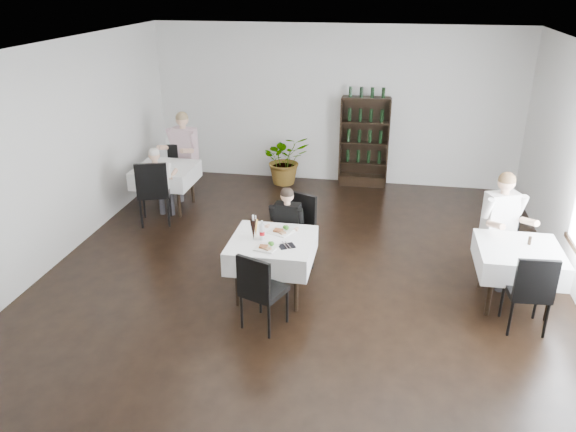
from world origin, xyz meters
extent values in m
plane|color=black|center=(0.00, 0.00, 0.00)|extent=(9.00, 9.00, 0.00)
plane|color=white|center=(0.00, 0.00, 3.00)|extent=(9.00, 9.00, 0.00)
plane|color=white|center=(0.00, 4.50, 1.50)|extent=(7.00, 0.00, 7.00)
plane|color=white|center=(-3.50, 0.00, 1.50)|extent=(0.00, 9.00, 9.00)
cube|color=black|center=(0.60, 4.32, 0.10)|extent=(0.90, 0.28, 0.20)
cylinder|color=black|center=(-0.67, -0.36, 0.35)|extent=(0.06, 0.06, 0.71)
cylinder|color=black|center=(-0.67, 0.36, 0.35)|extent=(0.06, 0.06, 0.71)
cylinder|color=black|center=(0.07, -0.36, 0.35)|extent=(0.06, 0.06, 0.71)
cylinder|color=black|center=(0.07, 0.36, 0.35)|extent=(0.06, 0.06, 0.71)
cube|color=black|center=(-0.30, 0.00, 0.73)|extent=(0.85, 0.85, 0.04)
cube|color=white|center=(-0.30, 0.00, 0.62)|extent=(1.03, 1.03, 0.30)
cylinder|color=black|center=(-3.04, 2.16, 0.35)|extent=(0.06, 0.06, 0.71)
cylinder|color=black|center=(-3.04, 2.84, 0.35)|extent=(0.06, 0.06, 0.71)
cylinder|color=black|center=(-2.36, 2.16, 0.35)|extent=(0.06, 0.06, 0.71)
cylinder|color=black|center=(-2.36, 2.84, 0.35)|extent=(0.06, 0.06, 0.71)
cube|color=black|center=(-2.70, 2.50, 0.73)|extent=(0.80, 0.80, 0.04)
cube|color=white|center=(-2.70, 2.50, 0.62)|extent=(0.98, 0.98, 0.30)
cylinder|color=black|center=(2.36, -0.04, 0.35)|extent=(0.06, 0.06, 0.71)
cylinder|color=black|center=(2.36, 0.64, 0.35)|extent=(0.06, 0.06, 0.71)
cylinder|color=black|center=(3.04, -0.04, 0.35)|extent=(0.06, 0.06, 0.71)
cylinder|color=black|center=(3.04, 0.64, 0.35)|extent=(0.06, 0.06, 0.71)
cube|color=black|center=(2.70, 0.30, 0.73)|extent=(0.80, 0.80, 0.04)
cube|color=white|center=(2.70, 0.30, 0.62)|extent=(0.98, 0.98, 0.30)
imported|color=#285E20|center=(-0.90, 4.14, 0.49)|extent=(1.13, 1.07, 0.99)
cylinder|color=black|center=(-0.45, 0.54, 0.25)|extent=(0.04, 0.04, 0.49)
cylinder|color=black|center=(-0.27, 0.93, 0.25)|extent=(0.04, 0.04, 0.49)
cylinder|color=black|center=(-0.07, 0.36, 0.25)|extent=(0.04, 0.04, 0.49)
cylinder|color=black|center=(0.11, 0.75, 0.25)|extent=(0.04, 0.04, 0.49)
cube|color=black|center=(-0.17, 0.65, 0.52)|extent=(0.65, 0.65, 0.07)
cube|color=black|center=(-0.08, 0.85, 0.81)|extent=(0.47, 0.26, 0.53)
cylinder|color=black|center=(0.00, -0.62, 0.22)|extent=(0.03, 0.03, 0.44)
cylinder|color=black|center=(-0.14, -0.98, 0.22)|extent=(0.03, 0.03, 0.44)
cylinder|color=black|center=(-0.35, -0.48, 0.22)|extent=(0.03, 0.03, 0.44)
cylinder|color=black|center=(-0.49, -0.83, 0.22)|extent=(0.03, 0.03, 0.44)
cube|color=black|center=(-0.24, -0.73, 0.47)|extent=(0.57, 0.57, 0.07)
cube|color=black|center=(-0.32, -0.91, 0.72)|extent=(0.42, 0.21, 0.48)
cylinder|color=black|center=(-2.73, 2.77, 0.22)|extent=(0.03, 0.03, 0.44)
cylinder|color=black|center=(-2.87, 3.12, 0.22)|extent=(0.03, 0.03, 0.44)
cylinder|color=black|center=(-2.37, 2.90, 0.22)|extent=(0.03, 0.03, 0.44)
cylinder|color=black|center=(-2.51, 3.26, 0.22)|extent=(0.03, 0.03, 0.44)
cube|color=black|center=(-2.62, 3.01, 0.47)|extent=(0.57, 0.57, 0.07)
cube|color=black|center=(-2.69, 3.20, 0.73)|extent=(0.43, 0.20, 0.48)
cylinder|color=black|center=(-2.52, 2.15, 0.25)|extent=(0.04, 0.04, 0.50)
cylinder|color=black|center=(-2.39, 1.74, 0.25)|extent=(0.04, 0.04, 0.50)
cylinder|color=black|center=(-2.93, 2.02, 0.25)|extent=(0.04, 0.04, 0.50)
cylinder|color=black|center=(-2.80, 1.61, 0.25)|extent=(0.04, 0.04, 0.50)
cube|color=black|center=(-2.66, 1.88, 0.53)|extent=(0.63, 0.63, 0.08)
cube|color=black|center=(-2.59, 1.67, 0.82)|extent=(0.49, 0.21, 0.54)
cylinder|color=black|center=(2.43, 0.76, 0.20)|extent=(0.03, 0.03, 0.41)
cylinder|color=black|center=(2.46, 1.12, 0.20)|extent=(0.03, 0.03, 0.41)
cylinder|color=black|center=(2.78, 0.73, 0.20)|extent=(0.03, 0.03, 0.41)
cylinder|color=black|center=(2.82, 1.08, 0.20)|extent=(0.03, 0.03, 0.41)
cube|color=black|center=(2.62, 0.92, 0.43)|extent=(0.45, 0.45, 0.06)
cube|color=black|center=(2.64, 1.11, 0.67)|extent=(0.41, 0.08, 0.44)
cylinder|color=black|center=(2.90, -0.02, 0.22)|extent=(0.04, 0.04, 0.45)
cylinder|color=black|center=(2.93, -0.41, 0.22)|extent=(0.04, 0.04, 0.45)
cylinder|color=black|center=(2.51, -0.05, 0.22)|extent=(0.04, 0.04, 0.45)
cylinder|color=black|center=(2.54, -0.44, 0.22)|extent=(0.04, 0.04, 0.45)
cube|color=black|center=(2.72, -0.23, 0.48)|extent=(0.48, 0.48, 0.07)
cube|color=black|center=(2.73, -0.43, 0.74)|extent=(0.45, 0.08, 0.49)
cube|color=#3E3E46|center=(-0.32, 0.50, 0.48)|extent=(0.15, 0.37, 0.12)
cylinder|color=#3E3E46|center=(-0.34, 0.35, 0.21)|extent=(0.09, 0.09, 0.42)
cube|color=#3E3E46|center=(-0.15, 0.49, 0.48)|extent=(0.15, 0.37, 0.12)
cylinder|color=#3E3E46|center=(-0.17, 0.34, 0.21)|extent=(0.09, 0.09, 0.42)
cube|color=black|center=(-0.22, 0.66, 0.76)|extent=(0.35, 0.22, 0.47)
cylinder|color=#D9A788|center=(-0.44, 0.44, 0.74)|extent=(0.09, 0.27, 0.13)
cylinder|color=#D9A788|center=(-0.05, 0.41, 0.74)|extent=(0.09, 0.27, 0.13)
sphere|color=#D9A788|center=(-0.23, 0.64, 1.11)|extent=(0.18, 0.18, 0.18)
sphere|color=black|center=(-0.23, 0.64, 1.14)|extent=(0.18, 0.18, 0.18)
cube|color=#3E3E46|center=(-2.77, 3.09, 0.60)|extent=(0.26, 0.48, 0.15)
cylinder|color=#3E3E46|center=(-2.82, 2.90, 0.26)|extent=(0.12, 0.12, 0.53)
cube|color=#3E3E46|center=(-2.56, 3.04, 0.60)|extent=(0.26, 0.48, 0.15)
cylinder|color=#3E3E46|center=(-2.61, 2.85, 0.26)|extent=(0.12, 0.12, 0.53)
cube|color=beige|center=(-2.61, 3.26, 0.96)|extent=(0.48, 0.34, 0.59)
cylinder|color=#D9A788|center=(-2.92, 3.04, 0.94)|extent=(0.17, 0.35, 0.17)
cylinder|color=#D9A788|center=(-2.44, 2.92, 0.94)|extent=(0.17, 0.35, 0.17)
sphere|color=#D9A788|center=(-2.61, 3.24, 1.41)|extent=(0.23, 0.23, 0.23)
sphere|color=olive|center=(-2.61, 3.24, 1.45)|extent=(0.23, 0.23, 0.23)
cube|color=#3E3E46|center=(-2.53, 2.07, 0.50)|extent=(0.13, 0.37, 0.12)
cylinder|color=#3E3E46|center=(-2.53, 2.22, 0.22)|extent=(0.10, 0.10, 0.43)
cube|color=#3E3E46|center=(-2.70, 2.07, 0.50)|extent=(0.13, 0.37, 0.12)
cylinder|color=#3E3E46|center=(-2.70, 2.23, 0.22)|extent=(0.10, 0.10, 0.43)
cube|color=white|center=(-2.62, 1.90, 0.79)|extent=(0.36, 0.20, 0.49)
cylinder|color=#D9A788|center=(-2.41, 2.14, 0.77)|extent=(0.07, 0.28, 0.14)
cylinder|color=#D9A788|center=(-2.82, 2.14, 0.77)|extent=(0.07, 0.28, 0.14)
sphere|color=#D9A788|center=(-2.62, 1.92, 1.16)|extent=(0.19, 0.19, 0.19)
sphere|color=beige|center=(-2.62, 1.92, 1.18)|extent=(0.19, 0.19, 0.19)
cube|color=#3E3E46|center=(2.54, 0.76, 0.58)|extent=(0.30, 0.46, 0.15)
cylinder|color=#3E3E46|center=(2.61, 0.59, 0.25)|extent=(0.11, 0.11, 0.51)
cube|color=#3E3E46|center=(2.73, 0.84, 0.58)|extent=(0.30, 0.46, 0.15)
cylinder|color=#3E3E46|center=(2.80, 0.67, 0.25)|extent=(0.11, 0.11, 0.51)
cube|color=white|center=(2.56, 0.98, 0.93)|extent=(0.47, 0.37, 0.57)
cylinder|color=#D9A788|center=(2.44, 0.63, 0.91)|extent=(0.20, 0.33, 0.16)
cylinder|color=#D9A788|center=(2.89, 0.82, 0.91)|extent=(0.20, 0.33, 0.16)
sphere|color=#D9A788|center=(2.56, 0.96, 1.36)|extent=(0.22, 0.22, 0.22)
sphere|color=brown|center=(2.56, 0.96, 1.39)|extent=(0.22, 0.22, 0.22)
cube|color=white|center=(-0.23, 0.22, 0.78)|extent=(0.36, 0.36, 0.02)
cube|color=brown|center=(-0.26, 0.20, 0.80)|extent=(0.12, 0.11, 0.03)
sphere|color=#367E21|center=(-0.17, 0.27, 0.82)|extent=(0.06, 0.06, 0.06)
cube|color=brown|center=(-0.21, 0.16, 0.80)|extent=(0.12, 0.12, 0.02)
cube|color=white|center=(-0.32, -0.26, 0.78)|extent=(0.29, 0.29, 0.02)
cube|color=brown|center=(-0.35, -0.28, 0.80)|extent=(0.10, 0.08, 0.02)
sphere|color=#367E21|center=(-0.26, -0.22, 0.82)|extent=(0.06, 0.06, 0.06)
cube|color=brown|center=(-0.30, -0.32, 0.80)|extent=(0.11, 0.10, 0.02)
cone|color=black|center=(-0.52, -0.06, 0.91)|extent=(0.08, 0.08, 0.27)
cylinder|color=silver|center=(-0.52, -0.06, 1.08)|extent=(0.02, 0.02, 0.07)
cone|color=gold|center=(-0.52, 0.05, 0.88)|extent=(0.07, 0.07, 0.23)
cylinder|color=silver|center=(-0.52, 0.05, 1.03)|extent=(0.02, 0.02, 0.06)
cylinder|color=silver|center=(-0.42, -0.03, 0.87)|extent=(0.06, 0.06, 0.21)
cylinder|color=#B70A12|center=(-0.42, -0.03, 0.86)|extent=(0.07, 0.07, 0.05)
cylinder|color=silver|center=(-0.42, -0.03, 1.00)|extent=(0.02, 0.02, 0.05)
cube|color=black|center=(-0.09, -0.16, 0.77)|extent=(0.24, 0.23, 0.01)
cylinder|color=silver|center=(-0.11, -0.16, 0.79)|extent=(0.12, 0.19, 0.01)
cylinder|color=silver|center=(-0.06, -0.16, 0.79)|extent=(0.13, 0.19, 0.01)
cylinder|color=black|center=(2.82, 0.42, 0.82)|extent=(0.05, 0.05, 0.10)
camera|label=1|loc=(1.02, -6.16, 3.80)|focal=35.00mm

